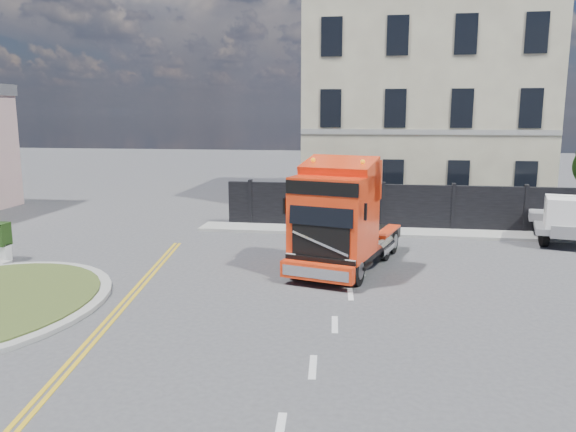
# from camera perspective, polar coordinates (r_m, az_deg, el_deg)

# --- Properties ---
(ground) EXTENTS (120.00, 120.00, 0.00)m
(ground) POSITION_cam_1_polar(r_m,az_deg,el_deg) (17.01, -3.65, -7.05)
(ground) COLOR #424244
(ground) RESTS_ON ground
(hoarding_fence) EXTENTS (18.80, 0.25, 2.00)m
(hoarding_fence) POSITION_cam_1_polar(r_m,az_deg,el_deg) (25.38, 15.40, 0.77)
(hoarding_fence) COLOR black
(hoarding_fence) RESTS_ON ground
(georgian_building) EXTENTS (12.30, 10.30, 12.80)m
(georgian_building) POSITION_cam_1_polar(r_m,az_deg,el_deg) (32.45, 13.27, 11.38)
(georgian_building) COLOR beige
(georgian_building) RESTS_ON ground
(pavement_far) EXTENTS (20.00, 1.60, 0.12)m
(pavement_far) POSITION_cam_1_polar(r_m,az_deg,el_deg) (24.61, 14.26, -1.70)
(pavement_far) COLOR #969691
(pavement_far) RESTS_ON ground
(truck) EXTENTS (3.79, 6.41, 3.61)m
(truck) POSITION_cam_1_polar(r_m,az_deg,el_deg) (18.17, 5.31, -0.66)
(truck) COLOR black
(truck) RESTS_ON ground
(flatbed_pickup) EXTENTS (2.81, 4.95, 1.93)m
(flatbed_pickup) POSITION_cam_1_polar(r_m,az_deg,el_deg) (24.52, 26.39, -0.19)
(flatbed_pickup) COLOR slate
(flatbed_pickup) RESTS_ON ground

